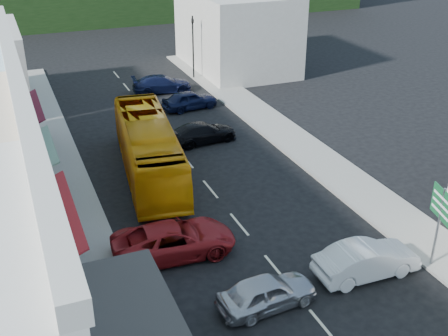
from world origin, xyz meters
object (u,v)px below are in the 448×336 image
car_red (174,241)px  pedestrian_left (100,287)px  bus (148,149)px  car_white (366,261)px  car_silver (267,292)px  direction_sign (438,228)px  traffic_signal (193,48)px

car_red → pedestrian_left: (-3.74, -2.40, 0.30)m
bus → car_white: (5.92, -12.93, -0.85)m
pedestrian_left → car_red: bearing=-67.3°
car_silver → direction_sign: direction_sign is taller
car_white → traffic_signal: (2.79, 29.93, 2.05)m
pedestrian_left → direction_sign: size_ratio=0.44×
car_white → pedestrian_left: size_ratio=2.59×
car_silver → pedestrian_left: bearing=63.7°
bus → pedestrian_left: 11.88m
car_white → pedestrian_left: bearing=79.7°
car_white → pedestrian_left: 11.04m
bus → car_silver: (1.10, -13.20, -0.85)m
bus → car_red: (-1.17, -8.40, -0.85)m
direction_sign → car_silver: bearing=-167.1°
pedestrian_left → traffic_signal: (13.61, 27.79, 1.75)m
car_silver → car_red: bearing=20.7°
car_white → traffic_signal: traffic_signal is taller
car_red → pedestrian_left: size_ratio=2.71×
bus → traffic_signal: traffic_signal is taller
car_silver → traffic_signal: traffic_signal is taller
car_silver → pedestrian_left: pedestrian_left is taller
car_red → pedestrian_left: bearing=125.5°
bus → car_silver: size_ratio=2.64×
traffic_signal → car_red: bearing=63.8°
traffic_signal → bus: bearing=57.9°
car_red → traffic_signal: size_ratio=0.84×
pedestrian_left → traffic_signal: size_ratio=0.31×
direction_sign → traffic_signal: (-0.27, 30.47, 0.84)m
car_silver → pedestrian_left: (-6.01, 2.40, 0.30)m
car_silver → car_red: same height
car_red → bus: bearing=-5.2°
car_red → pedestrian_left: 4.45m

